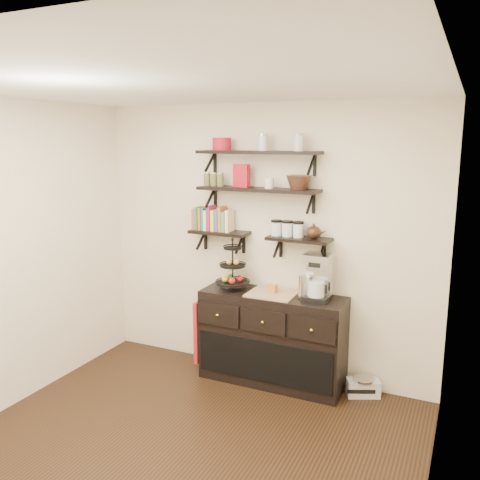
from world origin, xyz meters
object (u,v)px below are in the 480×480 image
object	(u,v)px
radio	(363,387)
sideboard	(272,338)
fruit_stand	(233,272)
coffee_maker	(318,277)

from	to	relation	value
radio	sideboard	bearing A→B (deg)	161.47
sideboard	fruit_stand	bearing A→B (deg)	179.54
fruit_stand	radio	xyz separation A→B (m)	(1.30, 0.08, -0.98)
sideboard	radio	size ratio (longest dim) A/B	4.23
coffee_maker	fruit_stand	bearing A→B (deg)	-177.79
fruit_stand	coffee_maker	world-z (taller)	fruit_stand
fruit_stand	sideboard	bearing A→B (deg)	-0.46
coffee_maker	radio	xyz separation A→B (m)	(0.45, 0.06, -1.02)
sideboard	coffee_maker	world-z (taller)	coffee_maker
fruit_stand	radio	distance (m)	1.63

